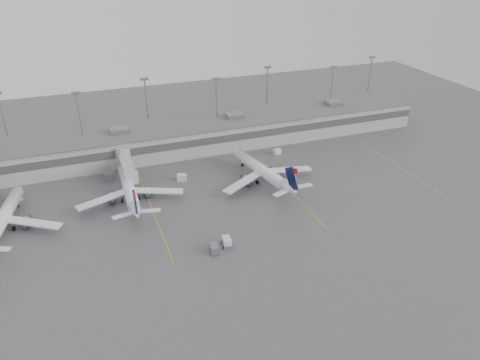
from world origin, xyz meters
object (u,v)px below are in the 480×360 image
object	(u,v)px
jet_far_left	(2,219)
jet_mid_left	(129,190)
baggage_tug	(227,243)
jet_mid_right	(263,171)

from	to	relation	value
jet_far_left	jet_mid_left	xyz separation A→B (m)	(28.17, 3.51, -0.03)
jet_mid_left	baggage_tug	world-z (taller)	jet_mid_left
jet_far_left	baggage_tug	bearing A→B (deg)	-14.84
jet_mid_left	jet_mid_right	bearing A→B (deg)	-2.63
jet_mid_left	jet_mid_right	distance (m)	34.72
jet_mid_left	jet_mid_right	size ratio (longest dim) A/B	0.96
jet_mid_right	baggage_tug	bearing A→B (deg)	-137.88
jet_far_left	jet_mid_right	distance (m)	62.83
jet_far_left	jet_mid_left	distance (m)	28.38
baggage_tug	jet_far_left	bearing A→B (deg)	159.49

